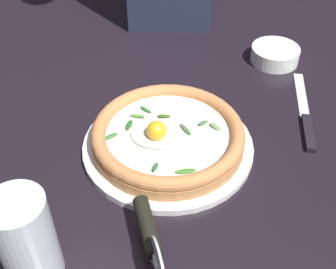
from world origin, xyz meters
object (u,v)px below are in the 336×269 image
(pizza, at_px, (168,135))
(table_knife, at_px, (306,120))
(side_bowl, at_px, (275,54))
(drinking_glass, at_px, (28,244))
(pizza_cutter, at_px, (151,239))

(pizza, distance_m, table_knife, 0.26)
(pizza, relative_size, side_bowl, 2.49)
(pizza, distance_m, drinking_glass, 0.29)
(table_knife, bearing_deg, pizza_cutter, -116.30)
(pizza, relative_size, table_knife, 1.08)
(side_bowl, bearing_deg, drinking_glass, -110.60)
(pizza_cutter, distance_m, drinking_glass, 0.15)
(pizza_cutter, height_order, table_knife, pizza_cutter)
(side_bowl, distance_m, drinking_glass, 0.64)
(pizza, relative_size, pizza_cutter, 1.90)
(pizza_cutter, relative_size, drinking_glass, 0.99)
(drinking_glass, bearing_deg, side_bowl, 69.40)
(table_knife, xyz_separation_m, drinking_glass, (-0.31, -0.42, 0.05))
(side_bowl, bearing_deg, pizza_cutter, -99.48)
(side_bowl, bearing_deg, table_knife, -65.87)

